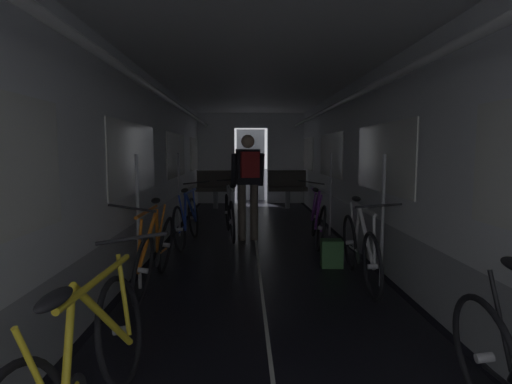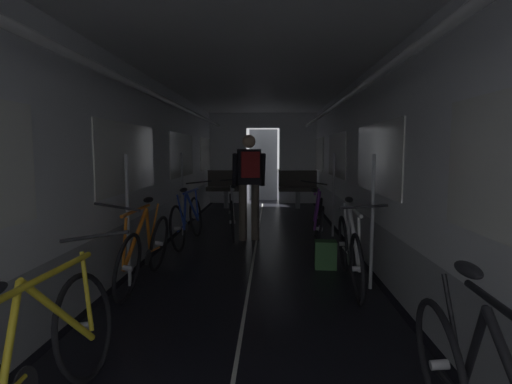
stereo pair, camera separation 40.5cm
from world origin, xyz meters
name	(u,v)px [view 1 (the left image)]	position (x,y,z in m)	size (l,w,h in m)	color
train_car_shell	(257,132)	(0.00, 3.60, 1.70)	(3.14, 12.34, 2.57)	black
bench_seat_far_left	(216,186)	(-0.90, 8.07, 0.57)	(0.98, 0.51, 0.95)	gray
bench_seat_far_right	(287,185)	(0.90, 8.07, 0.57)	(0.98, 0.51, 0.95)	gray
bicycle_orange	(155,251)	(-1.11, 2.15, 0.38)	(0.44, 1.69, 0.96)	black
bicycle_white	(360,248)	(1.07, 2.20, 0.38)	(0.44, 1.69, 0.95)	black
bicycle_yellow	(84,368)	(-0.96, -0.15, 0.38)	(0.44, 1.69, 0.96)	black
bicycle_blue	(187,220)	(-1.05, 4.07, 0.38)	(0.44, 1.69, 0.95)	black
bicycle_purple	(318,219)	(0.96, 4.12, 0.38)	(0.44, 1.69, 0.96)	black
person_cyclist_aisle	(248,177)	(-0.12, 4.36, 1.02)	(0.55, 0.43, 1.69)	brown
bicycle_silver_in_aisle	(230,214)	(-0.42, 4.63, 0.38)	(0.44, 1.69, 0.94)	black
backpack_on_floor	(332,253)	(0.90, 2.83, 0.17)	(0.26, 0.20, 0.34)	#3D703D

